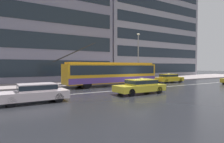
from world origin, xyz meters
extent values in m
plane|color=black|center=(0.00, 0.00, 0.00)|extent=(160.00, 160.00, 0.00)
cube|color=gray|center=(0.00, 9.55, 0.07)|extent=(80.00, 10.00, 0.14)
cube|color=silver|center=(0.00, -1.20, 0.00)|extent=(72.00, 0.14, 0.01)
cube|color=gold|center=(-1.86, 2.95, 1.54)|extent=(11.98, 2.49, 2.25)
cube|color=gold|center=(-1.86, 2.95, 2.77)|extent=(11.26, 2.25, 0.20)
cube|color=#1E2833|center=(-1.86, 2.95, 1.99)|extent=(11.50, 2.52, 1.04)
cube|color=#6643A3|center=(-1.86, 2.95, 0.82)|extent=(11.86, 2.52, 0.63)
cube|color=#1E2833|center=(4.07, 2.97, 1.99)|extent=(0.13, 2.16, 1.13)
cube|color=black|center=(3.92, 2.97, 2.57)|extent=(0.17, 1.86, 0.28)
cylinder|color=black|center=(-6.63, 3.29, 4.00)|extent=(4.77, 0.08, 2.32)
cylinder|color=black|center=(-6.63, 2.59, 4.00)|extent=(4.77, 0.08, 2.32)
cylinder|color=black|center=(2.20, 4.04, 0.52)|extent=(1.04, 0.30, 1.04)
cylinder|color=black|center=(2.21, 1.89, 0.52)|extent=(1.04, 0.30, 1.04)
cylinder|color=black|center=(-5.70, 4.02, 0.52)|extent=(1.04, 0.30, 1.04)
cylinder|color=black|center=(-5.69, 1.87, 0.52)|extent=(1.04, 0.30, 1.04)
cube|color=yellow|center=(7.78, 2.49, 0.51)|extent=(4.31, 1.93, 0.55)
cube|color=yellow|center=(7.61, 2.49, 1.02)|extent=(2.35, 1.60, 0.48)
cube|color=#1E2833|center=(7.61, 2.49, 1.05)|extent=(2.39, 1.62, 0.31)
cube|color=silver|center=(7.61, 2.49, 1.33)|extent=(0.29, 0.17, 0.12)
cylinder|color=black|center=(9.21, 3.21, 0.31)|extent=(0.63, 0.22, 0.62)
cylinder|color=black|center=(9.15, 1.65, 0.31)|extent=(0.63, 0.22, 0.62)
cylinder|color=black|center=(6.41, 3.32, 0.31)|extent=(0.63, 0.22, 0.62)
cylinder|color=black|center=(6.35, 1.77, 0.31)|extent=(0.63, 0.22, 0.62)
cylinder|color=black|center=(12.40, -2.89, 0.31)|extent=(0.62, 0.20, 0.62)
cube|color=yellow|center=(-3.15, -3.92, 0.51)|extent=(4.67, 1.86, 0.55)
cube|color=yellow|center=(-2.96, -3.92, 1.02)|extent=(2.53, 1.59, 0.48)
cube|color=#1E2833|center=(-2.96, -3.92, 1.05)|extent=(2.57, 1.61, 0.31)
cube|color=silver|center=(-2.96, -3.92, 1.33)|extent=(0.28, 0.16, 0.12)
cylinder|color=black|center=(-4.68, -4.75, 0.31)|extent=(0.62, 0.20, 0.62)
cylinder|color=black|center=(-4.69, -3.11, 0.31)|extent=(0.62, 0.20, 0.62)
cylinder|color=black|center=(-1.61, -4.73, 0.31)|extent=(0.62, 0.20, 0.62)
cylinder|color=black|center=(-1.61, -3.09, 0.31)|extent=(0.62, 0.20, 0.62)
cube|color=silver|center=(-11.80, -3.45, 0.51)|extent=(4.35, 1.92, 0.55)
cube|color=silver|center=(-11.63, -3.45, 1.02)|extent=(2.37, 1.62, 0.48)
cube|color=#1E2833|center=(-11.63, -3.45, 1.05)|extent=(2.41, 1.64, 0.31)
cylinder|color=black|center=(-13.20, -4.30, 0.31)|extent=(0.62, 0.22, 0.62)
cylinder|color=black|center=(-13.24, -2.68, 0.31)|extent=(0.62, 0.22, 0.62)
cylinder|color=black|center=(-10.36, -4.23, 0.31)|extent=(0.62, 0.22, 0.62)
cylinder|color=black|center=(-10.40, -2.61, 0.31)|extent=(0.62, 0.22, 0.62)
cylinder|color=gray|center=(-2.66, 5.73, 1.43)|extent=(0.08, 0.08, 2.57)
cylinder|color=gray|center=(-6.16, 5.73, 1.43)|extent=(0.08, 0.08, 2.57)
cylinder|color=gray|center=(-2.66, 7.20, 1.43)|extent=(0.08, 0.08, 2.57)
cylinder|color=gray|center=(-6.16, 7.20, 1.43)|extent=(0.08, 0.08, 2.57)
cube|color=#99ADB2|center=(-4.41, 7.20, 1.48)|extent=(3.33, 0.04, 2.06)
cube|color=#B2B2B7|center=(-4.41, 6.47, 2.75)|extent=(3.80, 1.78, 0.08)
cube|color=brown|center=(-4.41, 6.84, 0.59)|extent=(2.45, 0.36, 0.08)
cylinder|color=navy|center=(-1.41, 5.62, 0.56)|extent=(0.14, 0.14, 0.83)
cylinder|color=navy|center=(-1.28, 5.53, 0.56)|extent=(0.14, 0.14, 0.83)
cylinder|color=gray|center=(-1.35, 5.58, 1.28)|extent=(0.50, 0.50, 0.61)
sphere|color=#DB9D8E|center=(-1.35, 5.58, 1.70)|extent=(0.24, 0.24, 0.24)
cone|color=gold|center=(-1.45, 5.65, 2.00)|extent=(1.40, 1.40, 0.28)
cylinder|color=#333333|center=(-1.45, 5.65, 1.47)|extent=(0.02, 0.02, 0.78)
cylinder|color=#4F5544|center=(-6.71, 5.96, 0.56)|extent=(0.14, 0.14, 0.84)
cylinder|color=#4F5544|center=(-6.81, 5.83, 0.56)|extent=(0.14, 0.14, 0.84)
cylinder|color=#4F3E2F|center=(-6.76, 5.89, 1.26)|extent=(0.51, 0.51, 0.57)
sphere|color=tan|center=(-6.76, 5.89, 1.65)|extent=(0.20, 0.20, 0.20)
cone|color=#2B8E52|center=(-6.83, 5.80, 1.93)|extent=(1.23, 1.23, 0.29)
cylinder|color=#333333|center=(-6.83, 5.80, 1.42)|extent=(0.02, 0.02, 0.72)
cylinder|color=#455544|center=(0.29, 5.25, 0.55)|extent=(0.14, 0.14, 0.81)
cylinder|color=#455544|center=(0.24, 5.10, 0.55)|extent=(0.14, 0.14, 0.81)
cylinder|color=#533423|center=(0.26, 5.17, 1.27)|extent=(0.45, 0.45, 0.64)
sphere|color=tan|center=(0.26, 5.17, 1.71)|extent=(0.24, 0.24, 0.24)
cone|color=gold|center=(0.30, 5.29, 2.01)|extent=(1.16, 1.16, 0.29)
cylinder|color=#333333|center=(0.30, 5.29, 1.46)|extent=(0.02, 0.02, 0.80)
cylinder|color=gray|center=(4.23, 5.40, 3.63)|extent=(0.16, 0.16, 6.99)
ellipsoid|color=silver|center=(4.23, 5.40, 7.25)|extent=(0.60, 0.32, 0.24)
cube|color=gray|center=(-6.40, 18.69, 13.56)|extent=(18.76, 15.70, 27.11)
cube|color=#1E2833|center=(-6.40, 10.81, 2.13)|extent=(17.63, 0.06, 2.32)
cube|color=#1E2833|center=(-6.40, 10.81, 6.00)|extent=(17.63, 0.06, 2.32)
cube|color=#1E2833|center=(-6.40, 10.81, 9.88)|extent=(17.63, 0.06, 2.32)
cube|color=#918F9A|center=(18.69, 22.46, 12.48)|extent=(26.32, 15.92, 24.96)
cube|color=#1E2833|center=(18.69, 14.46, 1.96)|extent=(24.75, 0.06, 2.14)
cube|color=#1E2833|center=(18.69, 14.46, 5.53)|extent=(24.75, 0.06, 2.14)
cube|color=#1E2833|center=(18.69, 14.46, 9.09)|extent=(24.75, 0.06, 2.14)
cube|color=#1E2833|center=(18.69, 14.46, 12.66)|extent=(24.75, 0.06, 2.14)
cube|color=#1E2833|center=(18.69, 14.46, 16.22)|extent=(24.75, 0.06, 2.14)
camera|label=1|loc=(-13.75, -16.75, 2.44)|focal=29.93mm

